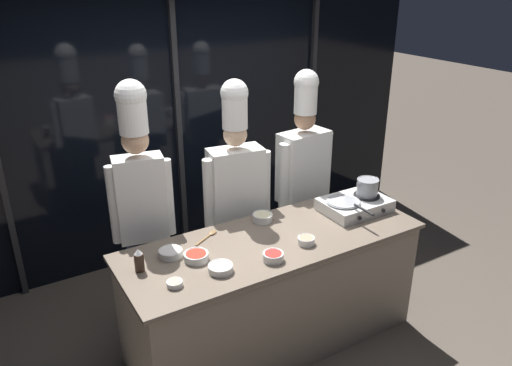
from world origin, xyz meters
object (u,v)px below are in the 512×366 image
(portable_stove, at_px, (355,205))
(prep_bowl_rice, at_px, (171,253))
(prep_bowl_bell_pepper, at_px, (273,256))
(prep_bowl_chicken, at_px, (221,268))
(chef_sous, at_px, (236,184))
(stock_pot, at_px, (368,187))
(chef_line, at_px, (303,166))
(prep_bowl_ginger, at_px, (175,283))
(prep_bowl_noodles, at_px, (263,217))
(frying_pan, at_px, (344,200))
(prep_bowl_chili_flakes, at_px, (196,256))
(chef_head, at_px, (140,188))
(squeeze_bottle_soy, at_px, (139,261))
(serving_spoon_slotted, at_px, (210,235))
(prep_bowl_mushrooms, at_px, (306,240))

(portable_stove, distance_m, prep_bowl_rice, 1.55)
(prep_bowl_bell_pepper, bearing_deg, prep_bowl_chicken, 170.28)
(prep_bowl_rice, xyz_separation_m, chef_sous, (0.76, 0.45, 0.18))
(stock_pot, relative_size, chef_line, 0.10)
(portable_stove, bearing_deg, prep_bowl_chicken, -169.99)
(prep_bowl_ginger, distance_m, chef_sous, 1.19)
(prep_bowl_bell_pepper, height_order, prep_bowl_rice, prep_bowl_bell_pepper)
(chef_line, bearing_deg, prep_bowl_noodles, 24.74)
(prep_bowl_chicken, xyz_separation_m, chef_line, (1.29, 0.87, 0.16))
(frying_pan, height_order, prep_bowl_chili_flakes, frying_pan)
(portable_stove, distance_m, chef_head, 1.70)
(squeeze_bottle_soy, xyz_separation_m, serving_spoon_slotted, (0.60, 0.19, -0.07))
(serving_spoon_slotted, bearing_deg, chef_head, 133.24)
(prep_bowl_ginger, bearing_deg, chef_line, 28.54)
(portable_stove, relative_size, prep_bowl_mushrooms, 4.28)
(frying_pan, relative_size, prep_bowl_noodles, 3.02)
(prep_bowl_chili_flakes, distance_m, prep_bowl_ginger, 0.32)
(prep_bowl_chili_flakes, bearing_deg, squeeze_bottle_soy, 169.57)
(chef_line, bearing_deg, squeeze_bottle_soy, 12.70)
(prep_bowl_chili_flakes, distance_m, chef_line, 1.52)
(prep_bowl_ginger, relative_size, chef_head, 0.05)
(squeeze_bottle_soy, relative_size, prep_bowl_bell_pepper, 1.12)
(prep_bowl_chicken, distance_m, chef_head, 0.93)
(prep_bowl_mushrooms, relative_size, chef_sous, 0.06)
(prep_bowl_rice, distance_m, chef_line, 1.59)
(prep_bowl_noodles, height_order, chef_line, chef_line)
(prep_bowl_rice, relative_size, chef_line, 0.08)
(frying_pan, relative_size, stock_pot, 2.34)
(prep_bowl_bell_pepper, bearing_deg, squeeze_bottle_soy, 157.30)
(prep_bowl_bell_pepper, height_order, prep_bowl_noodles, same)
(squeeze_bottle_soy, bearing_deg, prep_bowl_noodles, 10.10)
(prep_bowl_ginger, bearing_deg, stock_pot, 7.56)
(prep_bowl_chili_flakes, bearing_deg, prep_bowl_ginger, -139.26)
(prep_bowl_rice, bearing_deg, prep_bowl_ginger, -108.20)
(prep_bowl_chicken, relative_size, chef_line, 0.08)
(prep_bowl_chicken, distance_m, prep_bowl_mushrooms, 0.69)
(portable_stove, distance_m, frying_pan, 0.14)
(prep_bowl_ginger, bearing_deg, prep_bowl_mushrooms, 0.05)
(prep_bowl_rice, bearing_deg, portable_stove, -3.89)
(squeeze_bottle_soy, xyz_separation_m, chef_line, (1.73, 0.60, 0.11))
(stock_pot, xyz_separation_m, prep_bowl_chili_flakes, (-1.54, -0.03, -0.15))
(serving_spoon_slotted, distance_m, chef_head, 0.62)
(portable_stove, bearing_deg, squeeze_bottle_soy, 178.74)
(prep_bowl_chili_flakes, height_order, prep_bowl_rice, prep_bowl_chili_flakes)
(frying_pan, relative_size, prep_bowl_chicken, 2.88)
(squeeze_bottle_soy, bearing_deg, frying_pan, -1.54)
(stock_pot, xyz_separation_m, prep_bowl_ginger, (-1.78, -0.24, -0.16))
(stock_pot, relative_size, prep_bowl_chili_flakes, 1.19)
(prep_bowl_ginger, bearing_deg, serving_spoon_slotted, 44.74)
(squeeze_bottle_soy, distance_m, prep_bowl_chicken, 0.53)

